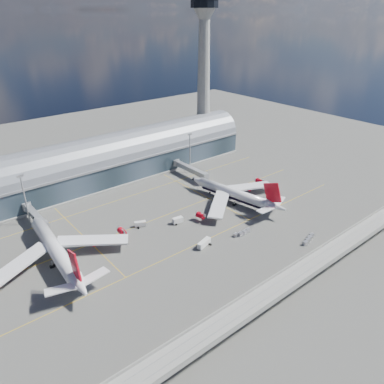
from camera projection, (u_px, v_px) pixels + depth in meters
ground at (181, 236)px, 171.96m from camera, size 500.00×500.00×0.00m
taxi_lines at (154, 217)px, 187.30m from camera, size 200.00×80.12×0.01m
terminal at (100, 164)px, 221.12m from camera, size 200.00×30.00×28.00m
control_tower at (204, 78)px, 255.40m from camera, size 19.00×19.00×103.00m
guideway at (277, 288)px, 131.45m from camera, size 220.00×8.50×7.20m
floodlight_mast_left at (25, 199)px, 175.64m from camera, size 3.00×0.70×25.70m
floodlight_mast_right at (190, 152)px, 232.68m from camera, size 3.00×0.70×25.70m
airliner_left at (56, 251)px, 150.86m from camera, size 62.49×65.67×20.00m
airliner_right at (235, 194)px, 199.49m from camera, size 56.86×59.49×18.93m
jet_bridge_left at (34, 214)px, 179.22m from camera, size 4.40×28.00×7.25m
jet_bridge_right at (189, 168)px, 231.33m from camera, size 4.40×32.00×7.25m
service_truck_1 at (178, 220)px, 181.35m from camera, size 5.44×3.13×3.00m
service_truck_2 at (204, 243)px, 163.66m from camera, size 8.10×4.23×2.82m
service_truck_3 at (277, 200)px, 200.95m from camera, size 5.41×5.63×2.73m
service_truck_4 at (212, 187)px, 216.20m from camera, size 2.54×4.74×2.67m
service_truck_5 at (140, 224)px, 178.69m from camera, size 5.77×3.97×2.61m
cargo_train_0 at (240, 234)px, 171.90m from camera, size 7.19×3.00×1.57m
cargo_train_1 at (308, 239)px, 167.62m from camera, size 10.26×4.34×1.70m
cargo_train_2 at (244, 232)px, 172.98m from camera, size 7.55×1.99×1.67m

